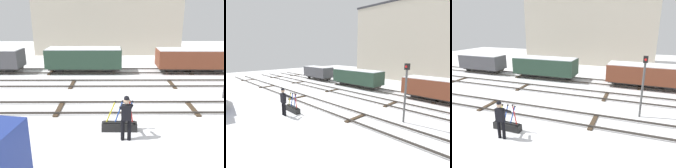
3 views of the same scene
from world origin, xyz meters
The scene contains 11 objects.
ground_plane centered at (0.00, 0.00, 0.00)m, with size 60.00×60.00×0.00m, color white.
track_main_line centered at (0.00, 0.00, 0.11)m, with size 44.00×1.94×0.18m.
track_siding_near centered at (0.00, 4.30, 0.11)m, with size 44.00×1.94×0.18m.
track_siding_far centered at (0.00, 7.90, 0.11)m, with size 44.00×1.94×0.18m.
switch_lever_frame centered at (-0.43, -2.28, 0.25)m, with size 1.52×0.38×1.44m.
rail_worker centered at (-0.20, -3.03, 1.08)m, with size 0.54×0.70×1.88m.
signal_post centered at (5.90, 1.61, 2.19)m, with size 0.24×0.32×3.55m.
apartment_building centered at (-1.14, 18.73, 5.77)m, with size 17.65×5.74×11.52m.
freight_car_near_switch centered at (6.14, 7.90, 1.17)m, with size 6.09×2.38×1.98m.
freight_car_far_end centered at (-3.01, 7.90, 1.22)m, with size 6.20×2.23×2.07m.
freight_car_back_track centered at (-10.77, 7.90, 1.17)m, with size 5.04×2.06×1.99m.
Camera 3 is at (5.42, -9.98, 5.14)m, focal length 32.32 mm.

